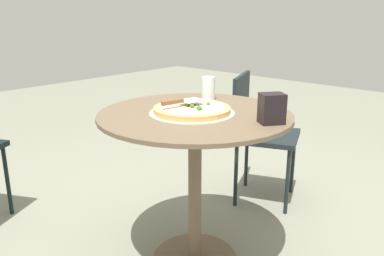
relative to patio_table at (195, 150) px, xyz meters
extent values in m
cylinder|color=brown|center=(0.00, 0.00, 0.17)|extent=(0.87, 0.87, 0.02)
cylinder|color=brown|center=(0.00, 0.00, -0.20)|extent=(0.06, 0.06, 0.72)
cylinder|color=silver|center=(-0.01, 0.01, 0.18)|extent=(0.38, 0.38, 0.00)
cylinder|color=tan|center=(-0.01, 0.01, 0.19)|extent=(0.34, 0.34, 0.02)
cylinder|color=beige|center=(-0.01, 0.01, 0.21)|extent=(0.30, 0.30, 0.00)
sphere|color=#2E661E|center=(-0.04, -0.06, 0.21)|extent=(0.02, 0.02, 0.02)
sphere|color=#296F35|center=(-0.04, -0.06, 0.21)|extent=(0.02, 0.02, 0.02)
sphere|color=#EEEEC6|center=(0.06, -0.07, 0.21)|extent=(0.02, 0.02, 0.02)
sphere|color=#396825|center=(-0.03, -0.01, 0.21)|extent=(0.02, 0.02, 0.02)
sphere|color=#37771E|center=(-0.02, 0.03, 0.21)|extent=(0.02, 0.02, 0.02)
sphere|color=#236A1C|center=(-0.05, -0.07, 0.21)|extent=(0.01, 0.01, 0.01)
sphere|color=#2B6632|center=(-0.04, -0.06, 0.21)|extent=(0.02, 0.02, 0.02)
sphere|color=#226633|center=(0.01, 0.01, 0.21)|extent=(0.01, 0.01, 0.01)
sphere|color=#30721C|center=(0.06, -0.03, 0.21)|extent=(0.02, 0.02, 0.02)
cube|color=silver|center=(0.01, 0.03, 0.23)|extent=(0.11, 0.10, 0.00)
cube|color=brown|center=(-0.09, 0.05, 0.23)|extent=(0.11, 0.04, 0.02)
cylinder|color=white|center=(0.24, 0.13, 0.24)|extent=(0.07, 0.07, 0.12)
cube|color=black|center=(0.08, -0.34, 0.24)|extent=(0.12, 0.12, 0.12)
cylinder|color=black|center=(-0.41, 1.14, -0.36)|extent=(0.02, 0.02, 0.44)
cube|color=black|center=(0.80, 0.11, -0.15)|extent=(0.49, 0.49, 0.03)
cube|color=black|center=(0.73, 0.27, 0.05)|extent=(0.36, 0.17, 0.37)
cylinder|color=black|center=(1.01, 0.02, -0.37)|extent=(0.02, 0.02, 0.42)
cylinder|color=black|center=(0.72, -0.10, -0.37)|extent=(0.02, 0.02, 0.42)
cylinder|color=black|center=(0.89, 0.31, -0.37)|extent=(0.02, 0.02, 0.42)
cylinder|color=black|center=(0.60, 0.19, -0.37)|extent=(0.02, 0.02, 0.42)
camera|label=1|loc=(-1.28, -1.15, 0.62)|focal=37.19mm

